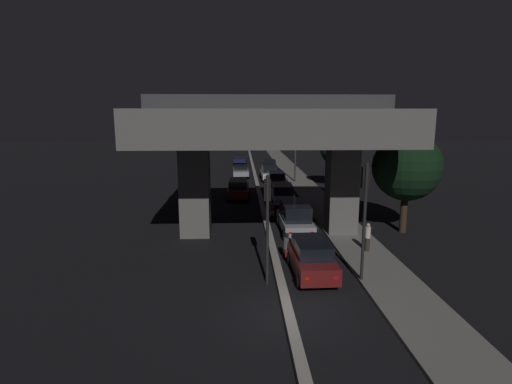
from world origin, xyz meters
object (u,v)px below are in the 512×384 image
car_dark_red_lead (311,257)px  motorcycle_red_filtering_near (286,249)px  traffic_light_right_of_median (365,202)px  car_silver_second_oncoming (241,171)px  street_lamp (293,139)px  car_white_fifth (269,172)px  car_dark_red_lead_oncoming (238,188)px  car_dark_green_sixth (269,166)px  car_white_third (282,194)px  pedestrian_on_sidewalk (368,237)px  traffic_light_left_of_median (267,210)px  car_taxi_yellow_fourth (276,180)px  car_silver_second (295,217)px  car_dark_blue_third_oncoming (240,159)px  motorcycle_white_filtering_mid (272,211)px

car_dark_red_lead → motorcycle_red_filtering_near: size_ratio=2.52×
traffic_light_right_of_median → car_silver_second_oncoming: traffic_light_right_of_median is taller
street_lamp → car_white_fifth: size_ratio=1.83×
car_dark_red_lead_oncoming → car_dark_green_sixth: bearing=167.6°
traffic_light_right_of_median → car_white_third: bearing=96.6°
pedestrian_on_sidewalk → traffic_light_left_of_median: bearing=-147.4°
street_lamp → car_white_third: 11.55m
car_dark_red_lead_oncoming → motorcycle_red_filtering_near: (2.57, -16.02, -0.23)m
car_taxi_yellow_fourth → car_dark_red_lead_oncoming: car_taxi_yellow_fourth is taller
car_silver_second → car_silver_second_oncoming: 23.73m
car_white_third → car_dark_red_lead_oncoming: size_ratio=0.93×
car_taxi_yellow_fourth → pedestrian_on_sidewalk: car_taxi_yellow_fourth is taller
street_lamp → pedestrian_on_sidewalk: 23.57m
car_dark_red_lead → car_taxi_yellow_fourth: (0.26, 21.76, 0.08)m
traffic_light_left_of_median → car_dark_blue_third_oncoming: 44.88m
car_white_third → motorcycle_red_filtering_near: size_ratio=2.49×
car_taxi_yellow_fourth → pedestrian_on_sidewalk: size_ratio=2.82×
car_silver_second_oncoming → motorcycle_white_filtering_mid: size_ratio=2.33×
car_silver_second_oncoming → motorcycle_red_filtering_near: size_ratio=2.51×
car_dark_red_lead_oncoming → pedestrian_on_sidewalk: bearing=26.7°
car_silver_second_oncoming → motorcycle_red_filtering_near: bearing=3.9°
traffic_light_left_of_median → pedestrian_on_sidewalk: bearing=32.6°
street_lamp → car_silver_second: size_ratio=1.70×
car_white_third → pedestrian_on_sidewalk: 13.03m
car_taxi_yellow_fourth → traffic_light_right_of_median: bearing=-176.2°
car_white_fifth → pedestrian_on_sidewalk: 25.42m
motorcycle_red_filtering_near → car_dark_blue_third_oncoming: bearing=1.1°
car_dark_blue_third_oncoming → motorcycle_white_filtering_mid: bearing=6.3°
car_dark_blue_third_oncoming → pedestrian_on_sidewalk: pedestrian_on_sidewalk is taller
car_dark_red_lead → car_silver_second: (0.16, 7.02, 0.14)m
traffic_light_right_of_median → car_white_fifth: (-2.13, 28.84, -2.72)m
motorcycle_white_filtering_mid → car_white_third: bearing=-9.9°
car_silver_second → car_white_third: (0.08, 8.39, -0.16)m
car_white_fifth → motorcycle_red_filtering_near: bearing=176.9°
car_dark_red_lead → car_silver_second: size_ratio=0.91×
car_taxi_yellow_fourth → car_dark_blue_third_oncoming: size_ratio=0.97×
car_dark_green_sixth → car_white_third: bearing=179.1°
traffic_light_left_of_median → car_dark_red_lead_oncoming: 19.00m
car_dark_red_lead → car_dark_green_sixth: car_dark_red_lead is taller
car_dark_red_lead → car_dark_blue_third_oncoming: size_ratio=0.96×
car_silver_second_oncoming → motorcycle_white_filtering_mid: motorcycle_white_filtering_mid is taller
traffic_light_right_of_median → car_dark_blue_third_oncoming: bearing=97.0°
motorcycle_red_filtering_near → car_dark_green_sixth: bearing=-4.6°
car_dark_blue_third_oncoming → pedestrian_on_sidewalk: bearing=12.1°
car_white_third → motorcycle_white_filtering_mid: car_white_third is taller
traffic_light_right_of_median → car_dark_blue_third_oncoming: traffic_light_right_of_median is taller
traffic_light_right_of_median → car_taxi_yellow_fourth: 22.86m
car_dark_red_lead_oncoming → car_dark_blue_third_oncoming: car_dark_red_lead_oncoming is taller
car_dark_red_lead → car_dark_blue_third_oncoming: (-3.36, 43.93, -0.15)m
car_silver_second_oncoming → pedestrian_on_sidewalk: (6.85, -27.68, 0.21)m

